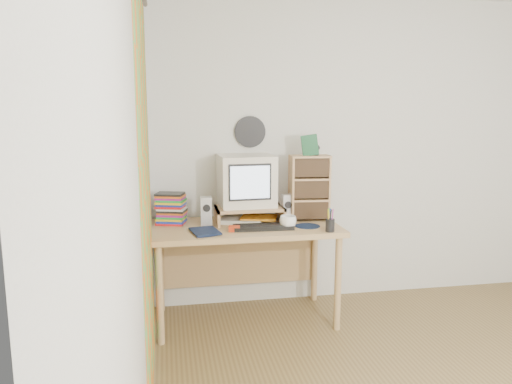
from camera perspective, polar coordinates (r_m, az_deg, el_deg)
name	(u,v)px	position (r m, az deg, el deg)	size (l,w,h in m)	color
back_wall	(358,152)	(4.30, 11.63, 4.49)	(3.50, 3.50, 0.00)	silver
left_wall	(132,195)	(2.26, -13.94, -0.31)	(3.50, 3.50, 0.00)	silver
curtain	(146,197)	(2.74, -12.43, -0.60)	(2.20, 2.20, 0.00)	#C8641C
wall_disc	(250,132)	(4.01, -0.68, 6.90)	(0.25, 0.25, 0.02)	black
desk	(244,240)	(3.84, -1.41, -5.56)	(1.40, 0.70, 0.75)	tan
monitor_riser	(249,210)	(3.83, -0.78, -2.08)	(0.52, 0.30, 0.12)	tan
crt_monitor	(247,181)	(3.84, -1.08, 1.30)	(0.41, 0.41, 0.39)	silver
speaker_left	(206,211)	(3.74, -5.71, -2.21)	(0.08, 0.08, 0.22)	silver
speaker_right	(287,208)	(3.87, 3.54, -1.81)	(0.08, 0.08, 0.21)	silver
keyboard	(263,227)	(3.63, 0.84, -4.03)	(0.44, 0.15, 0.03)	black
dvd_stack	(171,205)	(3.82, -9.69, -1.52)	(0.20, 0.14, 0.29)	brown
cd_rack	(310,188)	(3.90, 6.16, 0.47)	(0.30, 0.16, 0.51)	tan
mug	(288,222)	(3.65, 3.68, -3.47)	(0.12, 0.12, 0.10)	white
diary	(192,231)	(3.52, -7.28, -4.45)	(0.22, 0.17, 0.04)	#0E1836
mousepad	(307,226)	(3.74, 5.89, -3.89)	(0.19, 0.19, 0.00)	#0F1A32
pen_cup	(330,223)	(3.59, 8.47, -3.51)	(0.06, 0.06, 0.13)	black
papers	(248,219)	(3.86, -0.89, -3.11)	(0.31, 0.23, 0.04)	silver
red_box	(234,229)	(3.57, -2.50, -4.21)	(0.08, 0.05, 0.04)	red
game_box	(310,145)	(3.85, 6.16, 5.34)	(0.12, 0.03, 0.16)	#164F2B
webcam	(317,150)	(3.88, 6.95, 4.80)	(0.05, 0.05, 0.08)	black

